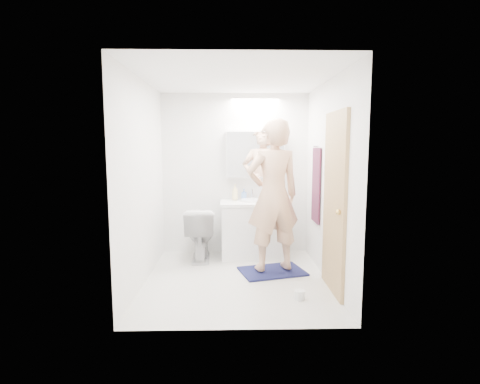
{
  "coord_description": "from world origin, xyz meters",
  "views": [
    {
      "loc": [
        -0.06,
        -4.38,
        1.63
      ],
      "look_at": [
        0.05,
        0.25,
        1.05
      ],
      "focal_mm": 27.84,
      "sensor_mm": 36.0,
      "label": 1
    }
  ],
  "objects_px": {
    "soap_bottle_b": "(244,194)",
    "medicine_cabinet": "(255,154)",
    "toothbrush_cup": "(268,197)",
    "soap_bottle_a": "(235,192)",
    "person": "(273,195)",
    "vanity_cabinet": "(253,230)",
    "toilet_paper_roll": "(300,295)",
    "toilet": "(200,233)"
  },
  "relations": [
    {
      "from": "person",
      "to": "soap_bottle_a",
      "type": "bearing_deg",
      "value": -76.33
    },
    {
      "from": "person",
      "to": "soap_bottle_a",
      "type": "distance_m",
      "value": 0.98
    },
    {
      "from": "person",
      "to": "toothbrush_cup",
      "type": "bearing_deg",
      "value": -106.58
    },
    {
      "from": "vanity_cabinet",
      "to": "toilet",
      "type": "xyz_separation_m",
      "value": [
        -0.76,
        -0.12,
        -0.01
      ]
    },
    {
      "from": "soap_bottle_b",
      "to": "vanity_cabinet",
      "type": "bearing_deg",
      "value": -55.56
    },
    {
      "from": "soap_bottle_b",
      "to": "toilet_paper_roll",
      "type": "bearing_deg",
      "value": -73.02
    },
    {
      "from": "medicine_cabinet",
      "to": "soap_bottle_a",
      "type": "bearing_deg",
      "value": -168.87
    },
    {
      "from": "medicine_cabinet",
      "to": "soap_bottle_b",
      "type": "relative_size",
      "value": 5.32
    },
    {
      "from": "toilet",
      "to": "soap_bottle_b",
      "type": "xyz_separation_m",
      "value": [
        0.64,
        0.3,
        0.53
      ]
    },
    {
      "from": "vanity_cabinet",
      "to": "soap_bottle_a",
      "type": "xyz_separation_m",
      "value": [
        -0.26,
        0.15,
        0.55
      ]
    },
    {
      "from": "vanity_cabinet",
      "to": "toothbrush_cup",
      "type": "distance_m",
      "value": 0.55
    },
    {
      "from": "soap_bottle_b",
      "to": "soap_bottle_a",
      "type": "bearing_deg",
      "value": -167.54
    },
    {
      "from": "soap_bottle_a",
      "to": "soap_bottle_b",
      "type": "height_order",
      "value": "soap_bottle_a"
    },
    {
      "from": "vanity_cabinet",
      "to": "toothbrush_cup",
      "type": "relative_size",
      "value": 9.54
    },
    {
      "from": "medicine_cabinet",
      "to": "person",
      "type": "relative_size",
      "value": 0.46
    },
    {
      "from": "toilet",
      "to": "soap_bottle_a",
      "type": "height_order",
      "value": "soap_bottle_a"
    },
    {
      "from": "person",
      "to": "soap_bottle_b",
      "type": "distance_m",
      "value": 0.95
    },
    {
      "from": "vanity_cabinet",
      "to": "toilet_paper_roll",
      "type": "distance_m",
      "value": 1.66
    },
    {
      "from": "medicine_cabinet",
      "to": "person",
      "type": "bearing_deg",
      "value": -79.63
    },
    {
      "from": "soap_bottle_a",
      "to": "toothbrush_cup",
      "type": "height_order",
      "value": "soap_bottle_a"
    },
    {
      "from": "toilet_paper_roll",
      "to": "soap_bottle_b",
      "type": "bearing_deg",
      "value": 106.98
    },
    {
      "from": "soap_bottle_b",
      "to": "toilet_paper_roll",
      "type": "relative_size",
      "value": 1.5
    },
    {
      "from": "medicine_cabinet",
      "to": "toilet",
      "type": "bearing_deg",
      "value": -158.15
    },
    {
      "from": "medicine_cabinet",
      "to": "person",
      "type": "xyz_separation_m",
      "value": [
        0.17,
        -0.92,
        -0.5
      ]
    },
    {
      "from": "soap_bottle_a",
      "to": "soap_bottle_b",
      "type": "xyz_separation_m",
      "value": [
        0.14,
        0.03,
        -0.04
      ]
    },
    {
      "from": "vanity_cabinet",
      "to": "soap_bottle_a",
      "type": "height_order",
      "value": "soap_bottle_a"
    },
    {
      "from": "medicine_cabinet",
      "to": "toilet_paper_roll",
      "type": "xyz_separation_m",
      "value": [
        0.37,
        -1.78,
        -1.45
      ]
    },
    {
      "from": "medicine_cabinet",
      "to": "person",
      "type": "height_order",
      "value": "person"
    },
    {
      "from": "toilet",
      "to": "toilet_paper_roll",
      "type": "distance_m",
      "value": 1.9
    },
    {
      "from": "vanity_cabinet",
      "to": "toilet_paper_roll",
      "type": "xyz_separation_m",
      "value": [
        0.41,
        -1.57,
        -0.34
      ]
    },
    {
      "from": "vanity_cabinet",
      "to": "toilet",
      "type": "bearing_deg",
      "value": -171.45
    },
    {
      "from": "vanity_cabinet",
      "to": "medicine_cabinet",
      "type": "bearing_deg",
      "value": 77.69
    },
    {
      "from": "person",
      "to": "soap_bottle_b",
      "type": "bearing_deg",
      "value": -84.41
    },
    {
      "from": "toilet",
      "to": "vanity_cabinet",
      "type": "bearing_deg",
      "value": -173.49
    },
    {
      "from": "soap_bottle_b",
      "to": "medicine_cabinet",
      "type": "bearing_deg",
      "value": 10.05
    },
    {
      "from": "toothbrush_cup",
      "to": "toilet_paper_roll",
      "type": "distance_m",
      "value": 1.92
    },
    {
      "from": "vanity_cabinet",
      "to": "soap_bottle_b",
      "type": "xyz_separation_m",
      "value": [
        -0.12,
        0.18,
        0.51
      ]
    },
    {
      "from": "soap_bottle_b",
      "to": "toothbrush_cup",
      "type": "height_order",
      "value": "soap_bottle_b"
    },
    {
      "from": "toilet",
      "to": "person",
      "type": "distance_m",
      "value": 1.3
    },
    {
      "from": "toothbrush_cup",
      "to": "person",
      "type": "bearing_deg",
      "value": -91.37
    },
    {
      "from": "toilet",
      "to": "toothbrush_cup",
      "type": "height_order",
      "value": "toothbrush_cup"
    },
    {
      "from": "soap_bottle_b",
      "to": "toothbrush_cup",
      "type": "relative_size",
      "value": 1.75
    }
  ]
}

